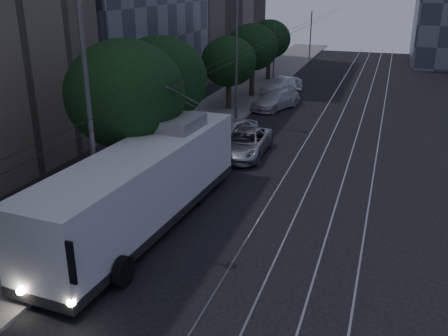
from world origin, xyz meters
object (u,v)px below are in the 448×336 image
car_white_a (233,130)px  car_white_c (281,86)px  trolleybus (145,185)px  car_white_b (276,100)px  streetlamp_near (96,75)px  car_white_d (290,85)px  streetlamp_far (242,42)px  pickup_silver (245,143)px

car_white_a → car_white_c: car_white_c is taller
trolleybus → car_white_b: (0.55, 21.50, -1.11)m
streetlamp_near → car_white_a: bearing=85.5°
car_white_a → car_white_d: bearing=111.4°
car_white_a → car_white_b: bearing=109.0°
car_white_b → car_white_c: size_ratio=1.09×
car_white_c → car_white_b: bearing=-59.8°
car_white_d → streetlamp_far: 11.99m
car_white_c → pickup_silver: bearing=-62.3°
pickup_silver → streetlamp_far: 8.73m
car_white_d → streetlamp_near: bearing=-94.8°
streetlamp_far → car_white_a: bearing=-80.4°
pickup_silver → streetlamp_far: (-2.29, 6.82, 4.94)m
car_white_b → car_white_d: bearing=113.2°
trolleybus → car_white_c: trolleybus is taller
pickup_silver → car_white_a: 3.16m
trolleybus → car_white_d: bearing=92.6°
car_white_d → trolleybus: bearing=-92.3°
trolleybus → streetlamp_far: 17.20m
car_white_b → streetlamp_near: bearing=-72.7°
car_white_c → car_white_d: bearing=69.5°
car_white_c → car_white_d: car_white_c is taller
pickup_silver → streetlamp_far: size_ratio=0.57×
car_white_b → car_white_c: car_white_c is taller
car_white_b → car_white_d: car_white_d is taller
pickup_silver → car_white_b: bearing=93.2°
trolleybus → streetlamp_near: bearing=-141.0°
car_white_a → car_white_c: (0.00, 14.28, 0.10)m
trolleybus → car_white_a: 12.70m
car_white_a → streetlamp_near: 14.78m
car_white_c → car_white_d: (0.62, 0.67, -0.01)m
car_white_b → streetlamp_far: (-1.44, -4.76, 4.96)m
car_white_a → car_white_d: size_ratio=0.89×
trolleybus → car_white_b: 21.54m
pickup_silver → car_white_c: (-1.60, 17.00, 0.01)m
trolleybus → car_white_d: 27.61m
trolleybus → car_white_a: bearing=94.4°
pickup_silver → car_white_d: 17.69m
trolleybus → car_white_b: trolleybus is taller
car_white_d → car_white_c: bearing=-134.2°
car_white_c → streetlamp_far: bearing=-71.6°
pickup_silver → streetlamp_near: (-2.68, -10.84, 5.70)m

